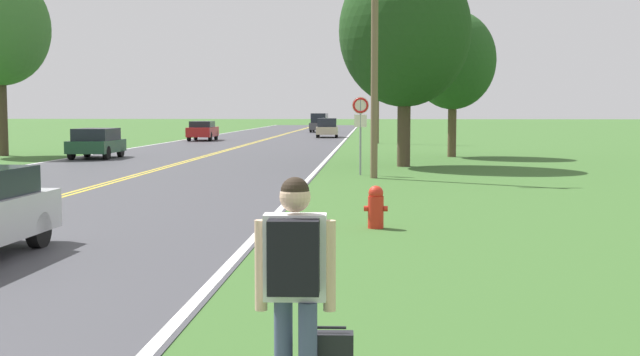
{
  "coord_description": "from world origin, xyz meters",
  "views": [
    {
      "loc": [
        8.34,
        -1.07,
        2.33
      ],
      "look_at": [
        7.56,
        10.87,
        1.31
      ],
      "focal_mm": 45.0,
      "sensor_mm": 36.0,
      "label": 1
    }
  ],
  "objects_px": {
    "car_red_sedan_mid_near": "(203,130)",
    "traffic_sign": "(361,116)",
    "car_champagne_van_mid_far": "(327,127)",
    "tree_left_verge": "(405,31)",
    "tree_mid_treeline": "(453,61)",
    "fire_hydrant": "(376,207)",
    "car_dark_green_hatchback_approaching": "(96,142)",
    "car_dark_grey_van_receding": "(319,123)",
    "hitchhiker_person": "(295,270)"
  },
  "relations": [
    {
      "from": "fire_hydrant",
      "to": "tree_left_verge",
      "type": "distance_m",
      "value": 18.11
    },
    {
      "from": "car_red_sedan_mid_near",
      "to": "car_champagne_van_mid_far",
      "type": "relative_size",
      "value": 1.05
    },
    {
      "from": "fire_hydrant",
      "to": "traffic_sign",
      "type": "bearing_deg",
      "value": 92.22
    },
    {
      "from": "fire_hydrant",
      "to": "car_champagne_van_mid_far",
      "type": "height_order",
      "value": "car_champagne_van_mid_far"
    },
    {
      "from": "tree_left_verge",
      "to": "car_champagne_van_mid_far",
      "type": "relative_size",
      "value": 2.14
    },
    {
      "from": "tree_left_verge",
      "to": "car_champagne_van_mid_far",
      "type": "xyz_separation_m",
      "value": [
        -5.08,
        34.22,
        -4.65
      ]
    },
    {
      "from": "traffic_sign",
      "to": "tree_left_verge",
      "type": "bearing_deg",
      "value": 69.02
    },
    {
      "from": "tree_mid_treeline",
      "to": "car_champagne_van_mid_far",
      "type": "height_order",
      "value": "tree_mid_treeline"
    },
    {
      "from": "tree_mid_treeline",
      "to": "car_dark_grey_van_receding",
      "type": "relative_size",
      "value": 1.63
    },
    {
      "from": "car_red_sedan_mid_near",
      "to": "car_dark_green_hatchback_approaching",
      "type": "bearing_deg",
      "value": 177.22
    },
    {
      "from": "car_champagne_van_mid_far",
      "to": "traffic_sign",
      "type": "bearing_deg",
      "value": 3.2
    },
    {
      "from": "tree_left_verge",
      "to": "fire_hydrant",
      "type": "bearing_deg",
      "value": -94.0
    },
    {
      "from": "tree_left_verge",
      "to": "tree_mid_treeline",
      "type": "relative_size",
      "value": 1.2
    },
    {
      "from": "car_red_sedan_mid_near",
      "to": "car_dark_grey_van_receding",
      "type": "bearing_deg",
      "value": -18.88
    },
    {
      "from": "fire_hydrant",
      "to": "car_red_sedan_mid_near",
      "type": "bearing_deg",
      "value": 106.28
    },
    {
      "from": "fire_hydrant",
      "to": "car_champagne_van_mid_far",
      "type": "distance_m",
      "value": 51.71
    },
    {
      "from": "car_dark_green_hatchback_approaching",
      "to": "car_champagne_van_mid_far",
      "type": "bearing_deg",
      "value": -18.04
    },
    {
      "from": "traffic_sign",
      "to": "car_champagne_van_mid_far",
      "type": "xyz_separation_m",
      "value": [
        -3.37,
        38.68,
        -1.25
      ]
    },
    {
      "from": "tree_left_verge",
      "to": "tree_mid_treeline",
      "type": "height_order",
      "value": "tree_left_verge"
    },
    {
      "from": "hitchhiker_person",
      "to": "car_dark_grey_van_receding",
      "type": "bearing_deg",
      "value": 1.82
    },
    {
      "from": "car_champagne_van_mid_far",
      "to": "car_dark_grey_van_receding",
      "type": "distance_m",
      "value": 15.97
    },
    {
      "from": "car_champagne_van_mid_far",
      "to": "hitchhiker_person",
      "type": "bearing_deg",
      "value": 1.22
    },
    {
      "from": "tree_left_verge",
      "to": "car_dark_grey_van_receding",
      "type": "relative_size",
      "value": 1.96
    },
    {
      "from": "fire_hydrant",
      "to": "car_dark_green_hatchback_approaching",
      "type": "xyz_separation_m",
      "value": [
        -13.26,
        21.85,
        0.35
      ]
    },
    {
      "from": "hitchhiker_person",
      "to": "tree_mid_treeline",
      "type": "xyz_separation_m",
      "value": [
        4.51,
        34.05,
        3.62
      ]
    },
    {
      "from": "car_red_sedan_mid_near",
      "to": "car_champagne_van_mid_far",
      "type": "distance_m",
      "value": 11.77
    },
    {
      "from": "car_dark_grey_van_receding",
      "to": "car_dark_green_hatchback_approaching",
      "type": "bearing_deg",
      "value": -7.61
    },
    {
      "from": "car_red_sedan_mid_near",
      "to": "car_champagne_van_mid_far",
      "type": "xyz_separation_m",
      "value": [
        8.97,
        7.62,
        0.07
      ]
    },
    {
      "from": "traffic_sign",
      "to": "car_dark_green_hatchback_approaching",
      "type": "xyz_separation_m",
      "value": [
        -12.76,
        8.97,
        -1.33
      ]
    },
    {
      "from": "hitchhiker_person",
      "to": "car_dark_grey_van_receding",
      "type": "relative_size",
      "value": 0.42
    },
    {
      "from": "traffic_sign",
      "to": "tree_left_verge",
      "type": "height_order",
      "value": "tree_left_verge"
    },
    {
      "from": "hitchhiker_person",
      "to": "fire_hydrant",
      "type": "height_order",
      "value": "hitchhiker_person"
    },
    {
      "from": "tree_mid_treeline",
      "to": "car_dark_grey_van_receding",
      "type": "bearing_deg",
      "value": 102.33
    },
    {
      "from": "car_red_sedan_mid_near",
      "to": "traffic_sign",
      "type": "bearing_deg",
      "value": -160.02
    },
    {
      "from": "fire_hydrant",
      "to": "tree_mid_treeline",
      "type": "relative_size",
      "value": 0.12
    },
    {
      "from": "tree_mid_treeline",
      "to": "car_dark_grey_van_receding",
      "type": "distance_m",
      "value": 44.29
    },
    {
      "from": "car_red_sedan_mid_near",
      "to": "tree_mid_treeline",
      "type": "bearing_deg",
      "value": -141.29
    },
    {
      "from": "car_dark_green_hatchback_approaching",
      "to": "car_dark_grey_van_receding",
      "type": "xyz_separation_m",
      "value": [
        7.69,
        45.59,
        0.22
      ]
    },
    {
      "from": "car_dark_green_hatchback_approaching",
      "to": "car_red_sedan_mid_near",
      "type": "distance_m",
      "value": 22.1
    },
    {
      "from": "car_dark_green_hatchback_approaching",
      "to": "car_red_sedan_mid_near",
      "type": "bearing_deg",
      "value": -1.59
    },
    {
      "from": "car_dark_green_hatchback_approaching",
      "to": "car_champagne_van_mid_far",
      "type": "xyz_separation_m",
      "value": [
        9.39,
        29.72,
        0.08
      ]
    },
    {
      "from": "hitchhiker_person",
      "to": "car_dark_green_hatchback_approaching",
      "type": "height_order",
      "value": "hitchhiker_person"
    },
    {
      "from": "car_dark_green_hatchback_approaching",
      "to": "car_dark_grey_van_receding",
      "type": "height_order",
      "value": "car_dark_grey_van_receding"
    },
    {
      "from": "car_red_sedan_mid_near",
      "to": "tree_left_verge",
      "type": "bearing_deg",
      "value": -153.84
    },
    {
      "from": "tree_mid_treeline",
      "to": "car_champagne_van_mid_far",
      "type": "relative_size",
      "value": 1.78
    },
    {
      "from": "car_dark_grey_van_receding",
      "to": "car_red_sedan_mid_near",
      "type": "bearing_deg",
      "value": -15.23
    },
    {
      "from": "hitchhiker_person",
      "to": "car_champagne_van_mid_far",
      "type": "relative_size",
      "value": 0.45
    },
    {
      "from": "car_champagne_van_mid_far",
      "to": "tree_left_verge",
      "type": "bearing_deg",
      "value": 6.67
    },
    {
      "from": "car_champagne_van_mid_far",
      "to": "car_dark_grey_van_receding",
      "type": "relative_size",
      "value": 0.92
    },
    {
      "from": "tree_left_verge",
      "to": "car_dark_green_hatchback_approaching",
      "type": "distance_m",
      "value": 15.88
    }
  ]
}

